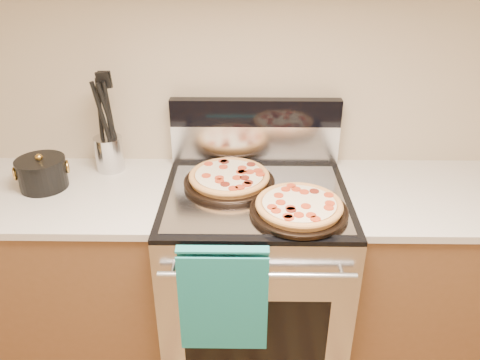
{
  "coord_description": "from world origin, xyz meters",
  "views": [
    {
      "loc": [
        -0.04,
        -0.02,
        1.86
      ],
      "look_at": [
        -0.06,
        1.55,
        1.03
      ],
      "focal_mm": 35.0,
      "sensor_mm": 36.0,
      "label": 1
    }
  ],
  "objects_px": {
    "pepperoni_pizza_front": "(299,207)",
    "pepperoni_pizza_back": "(229,179)",
    "range_body": "(254,283)",
    "saucepan": "(43,175)",
    "utensil_crock": "(109,154)"
  },
  "relations": [
    {
      "from": "range_body",
      "to": "pepperoni_pizza_back",
      "type": "relative_size",
      "value": 2.38
    },
    {
      "from": "pepperoni_pizza_back",
      "to": "pepperoni_pizza_front",
      "type": "relative_size",
      "value": 1.03
    },
    {
      "from": "range_body",
      "to": "saucepan",
      "type": "distance_m",
      "value": 1.03
    },
    {
      "from": "pepperoni_pizza_front",
      "to": "pepperoni_pizza_back",
      "type": "bearing_deg",
      "value": 139.73
    },
    {
      "from": "range_body",
      "to": "saucepan",
      "type": "bearing_deg",
      "value": 176.08
    },
    {
      "from": "utensil_crock",
      "to": "saucepan",
      "type": "relative_size",
      "value": 0.8
    },
    {
      "from": "utensil_crock",
      "to": "range_body",
      "type": "bearing_deg",
      "value": -19.84
    },
    {
      "from": "pepperoni_pizza_front",
      "to": "saucepan",
      "type": "xyz_separation_m",
      "value": [
        -1.05,
        0.22,
        0.02
      ]
    },
    {
      "from": "range_body",
      "to": "pepperoni_pizza_front",
      "type": "relative_size",
      "value": 2.45
    },
    {
      "from": "utensil_crock",
      "to": "pepperoni_pizza_back",
      "type": "bearing_deg",
      "value": -17.0
    },
    {
      "from": "pepperoni_pizza_front",
      "to": "range_body",
      "type": "bearing_deg",
      "value": 135.08
    },
    {
      "from": "pepperoni_pizza_back",
      "to": "saucepan",
      "type": "height_order",
      "value": "saucepan"
    },
    {
      "from": "utensil_crock",
      "to": "saucepan",
      "type": "xyz_separation_m",
      "value": [
        -0.24,
        -0.18,
        -0.02
      ]
    },
    {
      "from": "pepperoni_pizza_back",
      "to": "saucepan",
      "type": "relative_size",
      "value": 1.94
    },
    {
      "from": "pepperoni_pizza_front",
      "to": "saucepan",
      "type": "height_order",
      "value": "saucepan"
    }
  ]
}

